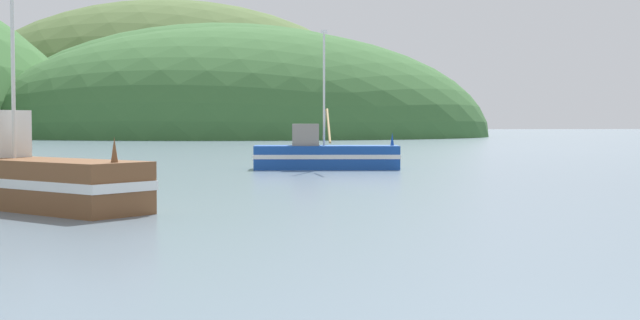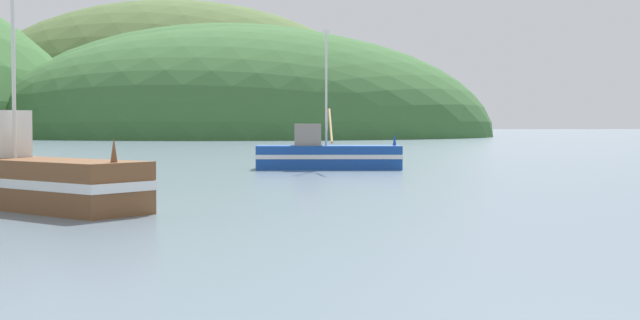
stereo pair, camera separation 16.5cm
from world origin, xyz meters
name	(u,v)px [view 2 (the right image)]	position (x,y,z in m)	size (l,w,h in m)	color
hill_mid_right	(243,136)	(-3.04, 151.05, 0.00)	(89.61, 71.69, 38.38)	#386633
hill_far_right	(232,133)	(-4.32, 209.06, 0.00)	(112.87, 90.30, 52.54)	#386633
hill_far_center	(177,131)	(-19.62, 245.15, 0.00)	(125.03, 100.03, 73.04)	#516B38
fishing_boat_blue	(327,155)	(-0.87, 41.33, 0.80)	(8.18, 11.60, 7.64)	#19479E
fishing_boat_brown	(7,175)	(-13.23, 21.47, 0.94)	(9.51, 9.34, 6.80)	brown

